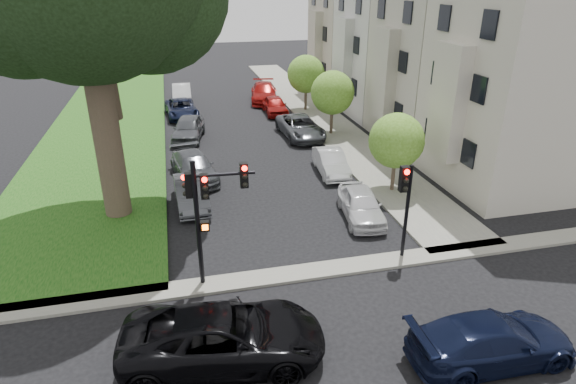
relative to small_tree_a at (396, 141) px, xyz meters
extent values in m
plane|color=black|center=(-6.20, -8.12, -2.72)|extent=(140.00, 140.00, 0.00)
cube|color=#10430D|center=(-15.20, 15.88, -2.66)|extent=(8.00, 44.00, 0.12)
cube|color=slate|center=(0.55, 15.88, -2.66)|extent=(3.50, 44.00, 0.12)
cube|color=slate|center=(-6.20, -6.12, -2.66)|extent=(60.00, 1.00, 0.12)
cube|color=beige|center=(6.30, -0.12, 2.28)|extent=(7.00, 7.40, 10.00)
cube|color=beige|center=(2.45, -0.12, 1.78)|extent=(0.70, 2.20, 5.50)
cube|color=black|center=(2.75, -0.12, 2.78)|extent=(0.08, 3.60, 6.00)
cube|color=gray|center=(6.30, 7.38, 2.28)|extent=(7.00, 7.40, 10.00)
cube|color=gray|center=(2.45, 7.38, 1.78)|extent=(0.70, 2.20, 5.50)
cube|color=black|center=(2.75, 7.38, 2.78)|extent=(0.08, 3.60, 6.00)
cube|color=#999999|center=(6.30, 14.88, 2.28)|extent=(7.00, 7.40, 10.00)
cube|color=#999999|center=(2.45, 14.88, 1.78)|extent=(0.70, 2.20, 5.50)
cube|color=black|center=(2.75, 14.88, 2.78)|extent=(0.08, 3.60, 6.00)
cube|color=#B0AC9E|center=(6.30, 22.38, 2.28)|extent=(7.00, 7.40, 10.00)
cube|color=#B0AC9E|center=(2.45, 22.38, 1.78)|extent=(0.70, 2.20, 5.50)
cube|color=black|center=(2.75, 22.38, 2.78)|extent=(0.08, 3.60, 6.00)
cylinder|color=#453D2D|center=(-13.32, 0.55, 1.51)|extent=(1.16, 1.16, 8.46)
cylinder|color=#453D2D|center=(0.00, 0.00, -1.74)|extent=(0.19, 0.19, 1.94)
sphere|color=#487F19|center=(0.00, 0.00, 0.01)|extent=(2.72, 2.72, 2.72)
cylinder|color=#453D2D|center=(0.00, 9.89, -1.67)|extent=(0.21, 0.21, 2.09)
sphere|color=#487F19|center=(0.00, 9.89, 0.21)|extent=(2.92, 2.92, 2.92)
cylinder|color=#453D2D|center=(0.00, 16.52, -1.66)|extent=(0.21, 0.21, 2.11)
sphere|color=#487F19|center=(0.00, 16.52, 0.24)|extent=(2.96, 2.96, 2.96)
cylinder|color=black|center=(-10.00, -5.92, -0.36)|extent=(0.17, 0.17, 4.70)
cylinder|color=black|center=(-9.00, -5.92, 1.45)|extent=(1.99, 0.23, 0.11)
cube|color=black|center=(-9.68, -5.92, 1.08)|extent=(0.29, 0.25, 0.86)
cube|color=black|center=(-8.37, -5.92, 1.36)|extent=(0.29, 0.25, 0.86)
cube|color=black|center=(-10.18, -5.70, 1.08)|extent=(0.25, 0.29, 0.86)
sphere|color=#FF0C05|center=(-9.68, -6.06, 1.37)|extent=(0.18, 0.18, 0.18)
sphere|color=black|center=(-9.68, -6.06, 0.79)|extent=(0.18, 0.18, 0.18)
cube|color=black|center=(-9.77, -5.92, -0.36)|extent=(0.33, 0.25, 0.34)
cube|color=#FF5905|center=(-9.77, -6.05, -0.36)|extent=(0.20, 0.03, 0.20)
cylinder|color=black|center=(-2.30, -5.92, -0.78)|extent=(0.15, 0.15, 3.87)
cube|color=black|center=(-2.55, -5.92, 0.65)|extent=(0.32, 0.28, 0.97)
sphere|color=#FF0C05|center=(-2.55, -6.07, 0.97)|extent=(0.20, 0.20, 0.20)
imported|color=black|center=(-9.66, -9.73, -1.92)|extent=(6.03, 3.34, 1.60)
imported|color=black|center=(-2.32, -11.56, -2.01)|extent=(4.88, 2.06, 1.41)
imported|color=silver|center=(-2.64, -2.38, -2.03)|extent=(2.15, 4.20, 1.37)
imported|color=silver|center=(-2.26, 3.09, -2.07)|extent=(1.68, 4.04, 1.30)
imported|color=#3F4247|center=(-2.21, 9.86, -2.00)|extent=(2.63, 5.27, 1.43)
imported|color=maroon|center=(-2.62, 16.12, -2.02)|extent=(1.75, 4.13, 1.39)
imported|color=maroon|center=(-2.68, 20.36, -1.93)|extent=(3.08, 5.70, 1.57)
imported|color=#3F4247|center=(-10.02, 0.72, -2.05)|extent=(1.59, 4.09, 1.33)
imported|color=#3F4247|center=(-9.67, 4.11, -2.03)|extent=(2.68, 4.98, 1.37)
imported|color=#3F4247|center=(-9.62, 11.11, -1.94)|extent=(2.69, 4.81, 1.55)
imported|color=black|center=(-9.85, 16.88, -2.04)|extent=(2.64, 5.04, 1.35)
imported|color=silver|center=(-9.62, 22.10, -1.99)|extent=(1.65, 4.46, 1.46)
camera|label=1|loc=(-10.40, -20.53, 7.37)|focal=30.00mm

